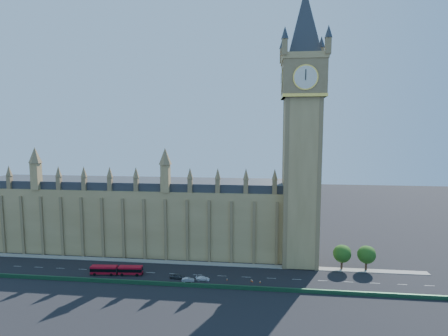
# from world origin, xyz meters

# --- Properties ---
(ground) EXTENTS (400.00, 400.00, 0.00)m
(ground) POSITION_xyz_m (0.00, 0.00, 0.00)
(ground) COLOR black
(ground) RESTS_ON ground
(palace_westminster) EXTENTS (120.00, 20.00, 28.00)m
(palace_westminster) POSITION_xyz_m (-25.00, 22.00, 13.86)
(palace_westminster) COLOR #9C7F4B
(palace_westminster) RESTS_ON ground
(elizabeth_tower) EXTENTS (20.59, 20.59, 105.00)m
(elizabeth_tower) POSITION_xyz_m (38.00, 13.99, 54.56)
(elizabeth_tower) COLOR #9C7F4B
(elizabeth_tower) RESTS_ON ground
(bridge_parapet) EXTENTS (160.00, 0.60, 1.20)m
(bridge_parapet) POSITION_xyz_m (0.00, -9.00, 0.60)
(bridge_parapet) COLOR #1E4C2D
(bridge_parapet) RESTS_ON ground
(kerb_north) EXTENTS (160.00, 3.00, 0.16)m
(kerb_north) POSITION_xyz_m (0.00, 9.50, 0.08)
(kerb_north) COLOR gray
(kerb_north) RESTS_ON ground
(tree_east_near) EXTENTS (6.00, 6.00, 8.50)m
(tree_east_near) POSITION_xyz_m (52.22, 10.08, 5.64)
(tree_east_near) COLOR #382619
(tree_east_near) RESTS_ON ground
(tree_east_far) EXTENTS (6.00, 6.00, 8.50)m
(tree_east_far) POSITION_xyz_m (60.22, 10.08, 5.64)
(tree_east_far) COLOR #382619
(tree_east_far) RESTS_ON ground
(red_bus) EXTENTS (17.11, 3.84, 2.88)m
(red_bus) POSITION_xyz_m (-22.53, -2.87, 1.52)
(red_bus) COLOR #B50C1F
(red_bus) RESTS_ON ground
(car_grey) EXTENTS (4.61, 2.13, 1.53)m
(car_grey) POSITION_xyz_m (-2.00, -3.58, 0.77)
(car_grey) COLOR #3B3E42
(car_grey) RESTS_ON ground
(car_silver) EXTENTS (4.00, 1.76, 1.28)m
(car_silver) POSITION_xyz_m (2.00, -5.48, 0.64)
(car_silver) COLOR #ACAEB4
(car_silver) RESTS_ON ground
(car_white) EXTENTS (4.41, 1.97, 1.26)m
(car_white) POSITION_xyz_m (6.39, -4.00, 0.63)
(car_white) COLOR white
(car_white) RESTS_ON ground
(cone_a) EXTENTS (0.53, 0.53, 0.70)m
(cone_a) POSITION_xyz_m (22.02, -3.49, 0.35)
(cone_a) COLOR black
(cone_a) RESTS_ON ground
(cone_b) EXTENTS (0.51, 0.51, 0.63)m
(cone_b) POSITION_xyz_m (24.46, -3.63, 0.31)
(cone_b) COLOR black
(cone_b) RESTS_ON ground
(cone_c) EXTENTS (0.48, 0.48, 0.76)m
(cone_c) POSITION_xyz_m (21.73, -2.97, 0.38)
(cone_c) COLOR black
(cone_c) RESTS_ON ground
(cone_d) EXTENTS (0.46, 0.46, 0.62)m
(cone_d) POSITION_xyz_m (14.00, -3.06, 0.31)
(cone_d) COLOR black
(cone_d) RESTS_ON ground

